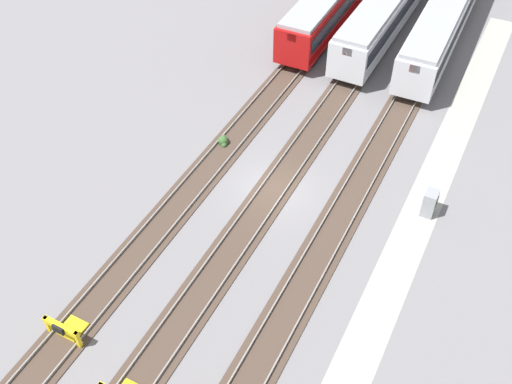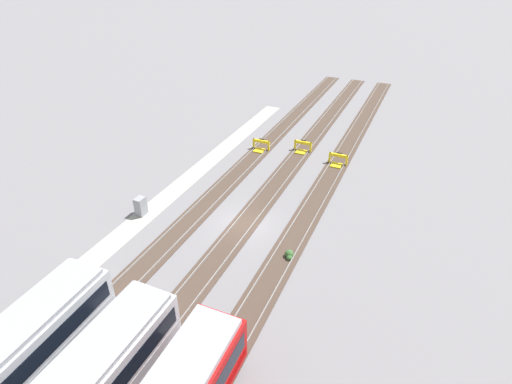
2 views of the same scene
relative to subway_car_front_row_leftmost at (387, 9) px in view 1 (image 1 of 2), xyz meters
The scene contains 10 objects.
ground_plane 20.56m from the subway_car_front_row_leftmost, behind, with size 400.00×400.00×0.00m, color slate.
service_walkway 22.16m from the subway_car_front_row_leftmost, 157.99° to the right, with size 54.00×2.00×0.01m, color #9E9E93.
rail_track_nearest 21.01m from the subway_car_front_row_leftmost, 167.97° to the right, with size 90.00×2.23×0.21m.
rail_track_near_inner 20.55m from the subway_car_front_row_leftmost, behind, with size 90.00×2.24×0.21m.
rail_track_middle 21.00m from the subway_car_front_row_leftmost, 168.05° to the left, with size 90.00×2.23×0.21m.
subway_car_front_row_leftmost is the anchor object (origin of this frame).
subway_car_front_row_left_inner 4.41m from the subway_car_front_row_leftmost, 90.00° to the right, with size 18.07×3.28×3.70m.
bumper_stop_middle_track 34.10m from the subway_car_front_row_leftmost, behind, with size 1.35×2.00×1.22m.
electrical_cabinet 20.23m from the subway_car_front_row_leftmost, 154.74° to the right, with size 0.90×0.73×1.60m.
weed_clump 18.80m from the subway_car_front_row_leftmost, 165.44° to the left, with size 0.92×0.70×0.64m.
Camera 1 is at (-23.16, -10.58, 24.60)m, focal length 42.00 mm.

